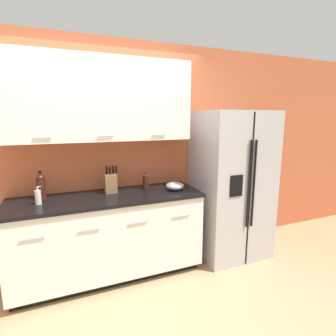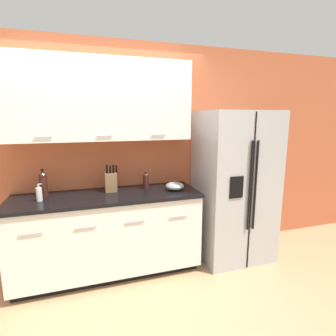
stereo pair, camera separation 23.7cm
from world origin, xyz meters
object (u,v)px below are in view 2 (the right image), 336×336
Objects in this scene: refrigerator at (234,186)px; soap_dispenser at (39,194)px; mixing_bowl at (175,186)px; wine_bottle at (43,184)px; knife_block at (111,182)px; oil_bottle at (146,181)px.

refrigerator is 2.19m from soap_dispenser.
refrigerator is at bearing -0.00° from mixing_bowl.
knife_block is at bearing -2.00° from wine_bottle.
knife_block reaches higher than soap_dispenser.
mixing_bowl is at bearing -7.35° from wine_bottle.
oil_bottle is at bearing 172.24° from refrigerator.
refrigerator reaches higher than wine_bottle.
wine_bottle reaches higher than mixing_bowl.
refrigerator is at bearing -7.76° from oil_bottle.
knife_block is at bearing 167.51° from mixing_bowl.
refrigerator reaches higher than knife_block.
refrigerator is at bearing -4.73° from wine_bottle.
wine_bottle is at bearing 82.27° from soap_dispenser.
oil_bottle is (0.40, -0.01, -0.02)m from knife_block.
mixing_bowl is (1.41, -0.02, -0.03)m from soap_dispenser.
mixing_bowl is at bearing -12.49° from knife_block.
knife_block is at bearing 174.00° from refrigerator.
wine_bottle reaches higher than oil_bottle.
wine_bottle is at bearing 172.65° from mixing_bowl.
soap_dispenser is at bearing -168.99° from knife_block.
refrigerator is 2.18m from wine_bottle.
soap_dispenser is at bearing -173.29° from oil_bottle.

